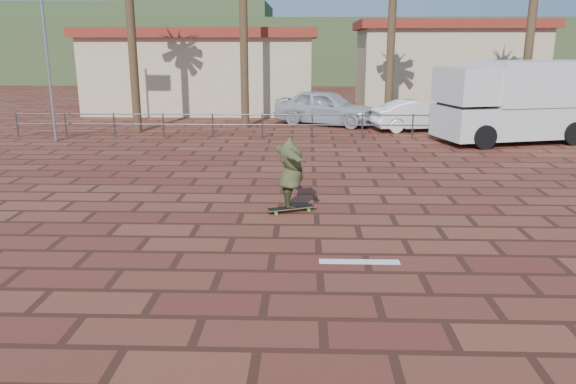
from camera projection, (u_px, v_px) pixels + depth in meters
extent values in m
plane|color=brown|center=(318.00, 238.00, 10.96)|extent=(120.00, 120.00, 0.00)
cube|color=white|center=(359.00, 262.00, 9.78)|extent=(1.40, 0.22, 0.01)
cylinder|color=#47494F|center=(17.00, 125.00, 22.80)|extent=(0.06, 0.06, 1.00)
cylinder|color=#47494F|center=(66.00, 125.00, 22.74)|extent=(0.06, 0.06, 1.00)
cylinder|color=#47494F|center=(114.00, 125.00, 22.68)|extent=(0.06, 0.06, 1.00)
cylinder|color=#47494F|center=(163.00, 126.00, 22.62)|extent=(0.06, 0.06, 1.00)
cylinder|color=#47494F|center=(213.00, 126.00, 22.55)|extent=(0.06, 0.06, 1.00)
cylinder|color=#47494F|center=(262.00, 126.00, 22.49)|extent=(0.06, 0.06, 1.00)
cylinder|color=#47494F|center=(312.00, 126.00, 22.43)|extent=(0.06, 0.06, 1.00)
cylinder|color=#47494F|center=(362.00, 126.00, 22.37)|extent=(0.06, 0.06, 1.00)
cylinder|color=#47494F|center=(413.00, 127.00, 22.31)|extent=(0.06, 0.06, 1.00)
cylinder|color=#47494F|center=(463.00, 127.00, 22.25)|extent=(0.06, 0.06, 1.00)
cylinder|color=#47494F|center=(514.00, 127.00, 22.18)|extent=(0.06, 0.06, 1.00)
cylinder|color=#47494F|center=(565.00, 127.00, 22.12)|extent=(0.06, 0.06, 1.00)
cylinder|color=#47494F|center=(312.00, 115.00, 22.32)|extent=(24.00, 0.05, 0.05)
cylinder|color=#47494F|center=(312.00, 125.00, 22.42)|extent=(24.00, 0.05, 0.05)
cylinder|color=gray|center=(45.00, 35.00, 20.88)|extent=(0.10, 0.10, 8.00)
cylinder|color=brown|center=(132.00, 49.00, 23.35)|extent=(0.36, 0.36, 7.00)
cylinder|color=brown|center=(244.00, 34.00, 24.50)|extent=(0.36, 0.36, 8.20)
cylinder|color=brown|center=(390.00, 54.00, 25.00)|extent=(0.36, 0.36, 6.50)
cylinder|color=brown|center=(530.00, 39.00, 23.22)|extent=(0.36, 0.36, 7.80)
cube|color=beige|center=(205.00, 75.00, 31.90)|extent=(12.00, 7.00, 4.00)
cube|color=maroon|center=(204.00, 34.00, 31.32)|extent=(12.60, 7.60, 0.50)
cube|color=beige|center=(445.00, 69.00, 33.33)|extent=(10.00, 6.00, 4.50)
cube|color=maroon|center=(448.00, 25.00, 32.70)|extent=(10.60, 6.60, 0.50)
cube|color=#384C28|center=(309.00, 51.00, 58.52)|extent=(70.00, 18.00, 6.00)
cube|color=#384C28|center=(118.00, 41.00, 64.74)|extent=(35.00, 14.00, 8.00)
cube|color=olive|center=(291.00, 208.00, 12.66)|extent=(1.15, 0.67, 0.02)
cube|color=black|center=(291.00, 207.00, 12.66)|extent=(1.10, 0.64, 0.00)
cube|color=silver|center=(275.00, 211.00, 12.53)|extent=(0.13, 0.20, 0.03)
cube|color=silver|center=(307.00, 207.00, 12.81)|extent=(0.13, 0.20, 0.03)
cylinder|color=green|center=(276.00, 214.00, 12.44)|extent=(0.08, 0.06, 0.07)
cylinder|color=green|center=(273.00, 211.00, 12.64)|extent=(0.08, 0.06, 0.07)
cylinder|color=green|center=(309.00, 210.00, 12.71)|extent=(0.08, 0.06, 0.07)
cylinder|color=green|center=(305.00, 207.00, 12.92)|extent=(0.08, 0.06, 0.07)
imported|color=#424827|center=(291.00, 173.00, 12.45)|extent=(1.15, 2.03, 1.59)
cube|color=silver|center=(514.00, 121.00, 21.63)|extent=(6.34, 3.85, 1.21)
cube|color=silver|center=(536.00, 83.00, 21.43)|extent=(4.89, 3.56, 1.64)
cube|color=silver|center=(468.00, 85.00, 20.82)|extent=(2.32, 2.78, 1.32)
cube|color=black|center=(450.00, 99.00, 20.79)|extent=(0.54, 1.82, 0.71)
cylinder|color=black|center=(484.00, 137.00, 20.21)|extent=(0.93, 0.52, 0.88)
cylinder|color=black|center=(452.00, 128.00, 22.38)|extent=(0.93, 0.52, 0.88)
cylinder|color=black|center=(573.00, 133.00, 21.02)|extent=(0.93, 0.52, 0.88)
cylinder|color=black|center=(534.00, 125.00, 23.19)|extent=(0.93, 0.52, 0.88)
imported|color=#BABDC2|center=(326.00, 107.00, 26.19)|extent=(5.18, 3.71, 1.64)
imported|color=white|center=(418.00, 115.00, 24.49)|extent=(4.21, 2.18, 1.32)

